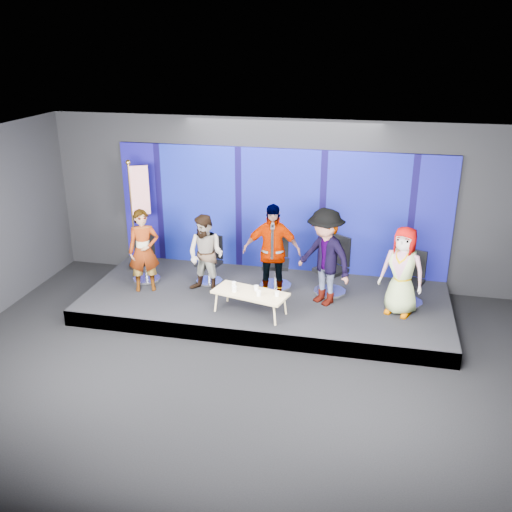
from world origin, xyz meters
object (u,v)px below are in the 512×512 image
object	(u,v)px
mug_c	(256,288)
mug_e	(277,294)
chair_e	(410,287)
panelist_e	(402,271)
chair_d	(332,275)
mug_b	(234,289)
panelist_d	(325,257)
chair_b	(210,267)
panelist_c	(272,252)
panelist_a	(144,251)
mug_a	(234,284)
panelist_b	(206,255)
chair_c	(276,269)
flag_stand	(138,212)
coffee_table	(250,294)
chair_a	(146,264)
mug_d	(259,293)

from	to	relation	value
mug_c	mug_e	xyz separation A→B (m)	(0.41, -0.15, -0.00)
chair_e	panelist_e	distance (m)	0.70
chair_d	mug_b	bearing A→B (deg)	-107.15
panelist_d	chair_b	bearing A→B (deg)	-155.58
panelist_c	chair_d	bearing A→B (deg)	14.34
panelist_a	mug_c	bearing A→B (deg)	-35.13
panelist_c	mug_a	size ratio (longest dim) A/B	20.39
panelist_d	panelist_b	bearing A→B (deg)	-143.79
chair_c	mug_e	size ratio (longest dim) A/B	12.81
chair_e	mug_c	xyz separation A→B (m)	(-2.74, -0.98, 0.13)
panelist_d	mug_a	bearing A→B (deg)	-125.46
mug_b	mug_c	bearing A→B (deg)	17.69
flag_stand	mug_a	bearing A→B (deg)	-55.68
panelist_e	coffee_table	world-z (taller)	panelist_e
mug_b	chair_a	bearing A→B (deg)	153.94
chair_b	panelist_b	xyz separation A→B (m)	(0.07, -0.49, 0.47)
chair_e	mug_e	xyz separation A→B (m)	(-2.33, -1.13, 0.13)
chair_b	panelist_e	size ratio (longest dim) A/B	0.59
panelist_d	panelist_c	bearing A→B (deg)	-146.76
chair_d	chair_b	bearing A→B (deg)	-143.84
panelist_a	mug_a	distance (m)	1.97
chair_d	mug_c	world-z (taller)	chair_d
coffee_table	mug_a	distance (m)	0.40
mug_a	coffee_table	bearing A→B (deg)	-27.06
chair_a	panelist_b	size ratio (longest dim) A/B	0.65
mug_b	coffee_table	bearing A→B (deg)	7.09
panelist_a	mug_e	size ratio (longest dim) A/B	18.32
chair_c	panelist_e	xyz separation A→B (m)	(2.41, -0.68, 0.44)
panelist_b	mug_b	distance (m)	1.10
chair_a	panelist_d	world-z (taller)	panelist_d
chair_b	panelist_b	size ratio (longest dim) A/B	0.62
coffee_table	mug_d	distance (m)	0.23
panelist_a	chair_b	bearing A→B (deg)	5.54
chair_e	flag_stand	world-z (taller)	flag_stand
chair_a	flag_stand	world-z (taller)	flag_stand
panelist_e	mug_e	bearing A→B (deg)	-142.12
panelist_e	mug_b	bearing A→B (deg)	-147.12
mug_d	mug_e	distance (m)	0.32
mug_d	mug_c	bearing A→B (deg)	114.44
mug_b	panelist_e	bearing A→B (deg)	12.15
panelist_a	mug_d	xyz separation A→B (m)	(2.44, -0.67, -0.36)
chair_c	coffee_table	xyz separation A→B (m)	(-0.23, -1.28, 0.00)
mug_a	chair_d	bearing A→B (deg)	31.03
panelist_a	mug_e	xyz separation A→B (m)	(2.76, -0.62, -0.36)
chair_c	mug_e	xyz separation A→B (m)	(0.27, -1.34, 0.08)
panelist_a	panelist_c	size ratio (longest dim) A/B	0.88
panelist_a	panelist_e	xyz separation A→B (m)	(4.90, 0.04, -0.00)
panelist_c	mug_b	world-z (taller)	panelist_c
mug_c	coffee_table	bearing A→B (deg)	-137.35
chair_c	panelist_c	size ratio (longest dim) A/B	0.62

